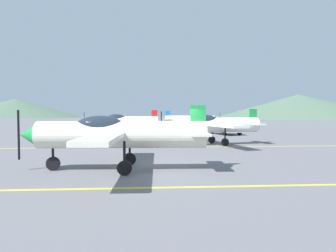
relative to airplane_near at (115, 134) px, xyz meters
name	(u,v)px	position (x,y,z in m)	size (l,w,h in m)	color
ground_plane	(168,169)	(2.17, 0.18, -1.50)	(400.00, 400.00, 0.00)	slate
apron_line_near	(175,187)	(2.17, -3.08, -1.49)	(80.00, 0.16, 0.01)	yellow
apron_line_far	(160,147)	(2.17, 8.13, -1.49)	(80.00, 0.16, 0.01)	yellow
airplane_near	(115,134)	(0.00, 0.00, 0.00)	(7.69, 8.86, 2.66)	silver
airplane_mid	(212,125)	(6.08, 9.44, 0.00)	(7.78, 8.86, 2.66)	white
airplane_far	(122,121)	(-1.30, 19.51, 0.00)	(7.72, 8.88, 2.66)	silver
airplane_back	(192,119)	(7.59, 29.37, 0.00)	(7.78, 8.87, 2.66)	silver
car_sedan	(225,127)	(9.85, 19.95, -0.65)	(2.91, 4.63, 1.62)	white
hill_left	(16,108)	(-68.78, 154.78, 3.53)	(70.33, 70.33, 10.05)	#4C6651
hill_centerleft	(298,106)	(68.86, 117.95, 3.88)	(76.58, 76.58, 10.76)	#4C6651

